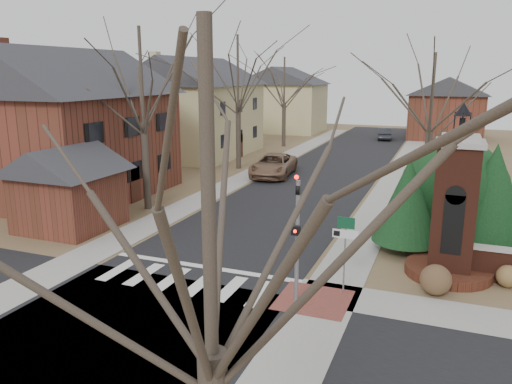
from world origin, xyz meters
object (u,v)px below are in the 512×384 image
at_px(traffic_signal_pole, 297,230).
at_px(brick_gate_monument, 453,220).
at_px(distant_car, 385,134).
at_px(sign_post, 345,240).
at_px(pickup_truck, 273,165).

bearing_deg(traffic_signal_pole, brick_gate_monument, 43.24).
bearing_deg(brick_gate_monument, distant_car, 100.66).
xyz_separation_m(sign_post, pickup_truck, (-8.99, 18.20, -1.14)).
bearing_deg(distant_car, pickup_truck, 70.45).
distance_m(traffic_signal_pole, distant_car, 43.86).
height_order(sign_post, distant_car, sign_post).
bearing_deg(brick_gate_monument, sign_post, -138.58).
bearing_deg(pickup_truck, sign_post, -69.37).
bearing_deg(sign_post, traffic_signal_pole, -132.43).
relative_size(traffic_signal_pole, distant_car, 1.10).
bearing_deg(brick_gate_monument, traffic_signal_pole, -136.76).
bearing_deg(traffic_signal_pole, sign_post, 47.57).
bearing_deg(brick_gate_monument, pickup_truck, 129.22).
relative_size(traffic_signal_pole, sign_post, 1.64).
bearing_deg(pickup_truck, brick_gate_monument, -56.44).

